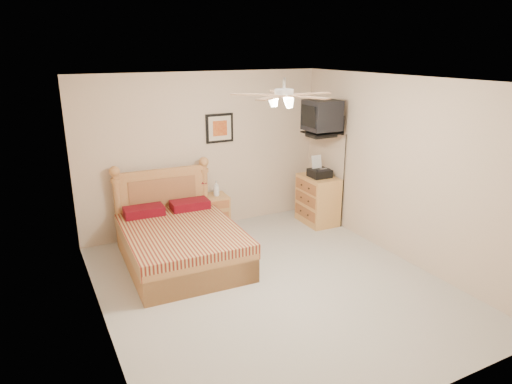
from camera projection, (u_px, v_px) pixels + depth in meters
floor at (272, 285)px, 5.70m from camera, size 4.50×4.50×0.00m
ceiling at (275, 80)px, 4.95m from camera, size 4.00×4.50×0.04m
wall_back at (204, 152)px, 7.23m from camera, size 4.00×0.04×2.50m
wall_front at (421, 269)px, 3.42m from camera, size 4.00×0.04×2.50m
wall_left at (95, 218)px, 4.45m from camera, size 0.04×4.50×2.50m
wall_right at (402, 170)px, 6.20m from camera, size 0.04×4.50×2.50m
bed at (180, 221)px, 6.12m from camera, size 1.53×1.96×1.23m
nightstand at (211, 214)px, 7.30m from camera, size 0.57×0.45×0.59m
table_lamp at (203, 186)px, 7.17m from camera, size 0.25×0.25×0.34m
lotion_bottle at (216, 188)px, 7.20m from camera, size 0.10×0.10×0.25m
framed_picture at (220, 128)px, 7.22m from camera, size 0.46×0.04×0.46m
dresser at (318, 200)px, 7.64m from camera, size 0.50×0.70×0.81m
fax_machine at (320, 167)px, 7.43m from camera, size 0.33×0.35×0.34m
magazine_lower at (311, 173)px, 7.67m from camera, size 0.21×0.27×0.02m
magazine_upper at (312, 172)px, 7.67m from camera, size 0.27×0.32×0.02m
wall_tv at (330, 117)px, 7.05m from camera, size 0.56×0.46×0.58m
ceiling_fan at (284, 95)px, 4.82m from camera, size 1.14×1.14×0.28m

